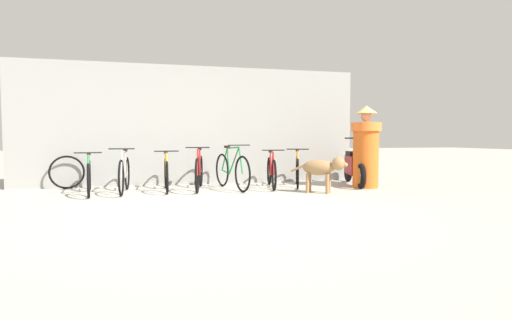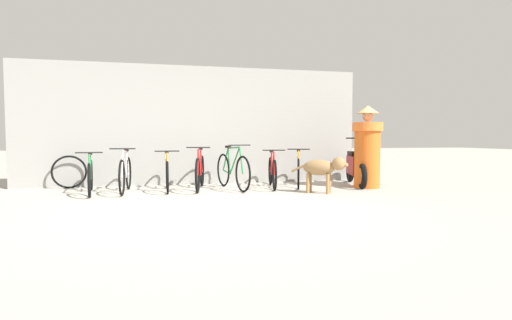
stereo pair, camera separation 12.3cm
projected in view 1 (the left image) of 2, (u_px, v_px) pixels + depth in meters
The scene contains 13 objects.
ground_plane at pixel (217, 209), 5.92m from camera, with size 60.00×60.00×0.00m, color #ADA89E.
shop_wall_back at pixel (194, 126), 9.06m from camera, with size 7.69×0.20×2.66m.
bicycle_0 at pixel (89, 176), 7.48m from camera, with size 0.46×1.70×0.80m.
bicycle_1 at pixel (124, 174), 7.65m from camera, with size 0.46×1.63×0.87m.
bicycle_2 at pixel (166, 174), 7.93m from camera, with size 0.46×1.60×0.81m.
bicycle_3 at pixel (199, 172), 8.10m from camera, with size 0.47×1.72×0.88m.
bicycle_4 at pixel (232, 171), 8.18m from camera, with size 0.50×1.76×0.92m.
bicycle_5 at pixel (271, 172), 8.42m from camera, with size 0.47×1.60×0.82m.
bicycle_6 at pixel (297, 171), 8.62m from camera, with size 0.62×1.53×0.83m.
motorcycle at pixel (354, 167), 8.89m from camera, with size 0.69×1.80×1.06m.
stray_dog at pixel (323, 168), 7.57m from camera, with size 0.94×0.75×0.70m.
person_in_robes at pixel (366, 147), 8.43m from camera, with size 0.65×0.65×1.73m.
spare_tire_left at pixel (67, 172), 8.21m from camera, with size 0.69×0.17×0.69m.
Camera 1 is at (-0.92, -5.83, 1.06)m, focal length 28.00 mm.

